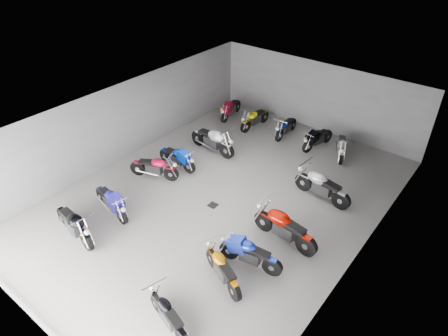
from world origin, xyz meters
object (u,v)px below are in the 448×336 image
(motorcycle_right_a, at_px, (168,315))
(motorcycle_left_f, at_px, (213,140))
(motorcycle_left_e, at_px, (177,157))
(motorcycle_left_d, at_px, (155,167))
(motorcycle_right_f, at_px, (322,186))
(motorcycle_back_e, at_px, (342,146))
(motorcycle_back_d, at_px, (317,138))
(motorcycle_left_a, at_px, (74,224))
(motorcycle_right_b, at_px, (222,269))
(drain_grate, at_px, (213,205))
(motorcycle_right_d, at_px, (284,227))
(motorcycle_back_a, at_px, (231,108))
(motorcycle_left_b, at_px, (111,201))
(motorcycle_back_b, at_px, (255,118))
(motorcycle_right_c, at_px, (250,254))
(motorcycle_back_c, at_px, (286,127))

(motorcycle_right_a, bearing_deg, motorcycle_left_f, 47.10)
(motorcycle_left_e, bearing_deg, motorcycle_left_d, -8.56)
(motorcycle_right_f, bearing_deg, motorcycle_left_f, 94.58)
(motorcycle_right_f, relative_size, motorcycle_back_e, 1.26)
(motorcycle_left_d, bearing_deg, motorcycle_back_e, 118.47)
(motorcycle_back_d, height_order, motorcycle_back_e, motorcycle_back_e)
(motorcycle_left_a, xyz_separation_m, motorcycle_right_b, (4.78, 1.53, -0.07))
(drain_grate, distance_m, motorcycle_left_e, 2.91)
(motorcycle_right_d, bearing_deg, motorcycle_left_f, 65.86)
(motorcycle_back_a, distance_m, motorcycle_back_e, 5.90)
(motorcycle_left_d, height_order, motorcycle_right_f, motorcycle_right_f)
(motorcycle_left_b, bearing_deg, motorcycle_left_e, -165.59)
(motorcycle_right_a, height_order, motorcycle_back_d, motorcycle_back_d)
(motorcycle_right_d, xyz_separation_m, motorcycle_back_a, (-6.67, 5.92, -0.09))
(motorcycle_back_d, bearing_deg, motorcycle_back_b, 13.89)
(motorcycle_right_b, bearing_deg, motorcycle_back_a, 59.78)
(motorcycle_right_f, relative_size, motorcycle_back_d, 1.19)
(motorcycle_left_a, xyz_separation_m, motorcycle_right_a, (4.66, -0.47, -0.09))
(motorcycle_left_a, height_order, motorcycle_back_a, motorcycle_left_a)
(motorcycle_left_a, height_order, motorcycle_right_b, motorcycle_left_a)
(motorcycle_left_d, height_order, motorcycle_back_a, motorcycle_left_d)
(motorcycle_back_e, bearing_deg, motorcycle_left_b, 36.54)
(motorcycle_right_b, height_order, motorcycle_right_c, motorcycle_right_c)
(drain_grate, bearing_deg, motorcycle_right_f, 44.52)
(motorcycle_left_f, bearing_deg, motorcycle_left_a, 2.48)
(motorcycle_left_b, relative_size, motorcycle_back_d, 1.08)
(motorcycle_left_d, xyz_separation_m, motorcycle_left_e, (0.18, 1.08, -0.02))
(motorcycle_left_e, distance_m, motorcycle_right_a, 7.35)
(motorcycle_back_a, bearing_deg, drain_grate, 111.68)
(motorcycle_right_f, height_order, motorcycle_back_a, motorcycle_right_f)
(motorcycle_right_b, relative_size, motorcycle_right_c, 0.91)
(motorcycle_right_b, relative_size, motorcycle_back_d, 0.96)
(motorcycle_right_a, relative_size, motorcycle_back_b, 0.91)
(motorcycle_left_b, relative_size, motorcycle_back_c, 1.10)
(motorcycle_right_d, xyz_separation_m, motorcycle_back_b, (-5.11, 5.76, -0.08))
(drain_grate, height_order, motorcycle_right_f, motorcycle_right_f)
(motorcycle_left_a, relative_size, motorcycle_back_c, 1.19)
(motorcycle_right_d, xyz_separation_m, motorcycle_back_d, (-1.90, 5.92, -0.10))
(motorcycle_left_f, distance_m, motorcycle_back_b, 2.94)
(drain_grate, height_order, motorcycle_back_e, motorcycle_back_e)
(drain_grate, height_order, motorcycle_left_d, motorcycle_left_d)
(motorcycle_right_f, bearing_deg, motorcycle_back_e, 17.67)
(motorcycle_back_e, bearing_deg, motorcycle_right_a, 65.89)
(motorcycle_right_f, relative_size, motorcycle_back_c, 1.21)
(motorcycle_right_b, relative_size, motorcycle_right_f, 0.81)
(motorcycle_right_a, relative_size, motorcycle_back_a, 0.93)
(motorcycle_left_d, relative_size, motorcycle_right_b, 1.05)
(motorcycle_left_b, bearing_deg, motorcycle_back_d, 168.37)
(motorcycle_left_a, height_order, motorcycle_right_f, motorcycle_right_f)
(motorcycle_right_c, height_order, motorcycle_back_e, motorcycle_right_c)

